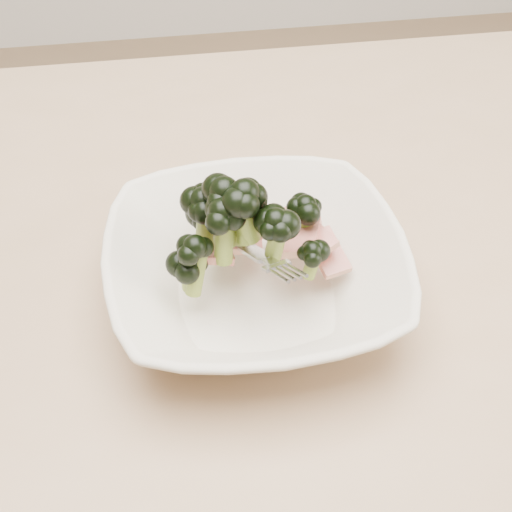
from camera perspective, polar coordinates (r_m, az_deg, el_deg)
The scene contains 2 objects.
dining_table at distance 0.74m, azimuth -2.84°, elevation -5.56°, with size 1.20×0.80×0.75m.
broccoli_dish at distance 0.61m, azimuth -0.22°, elevation -0.56°, with size 0.26×0.26×0.13m.
Camera 1 is at (-0.04, -0.49, 1.21)m, focal length 50.00 mm.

